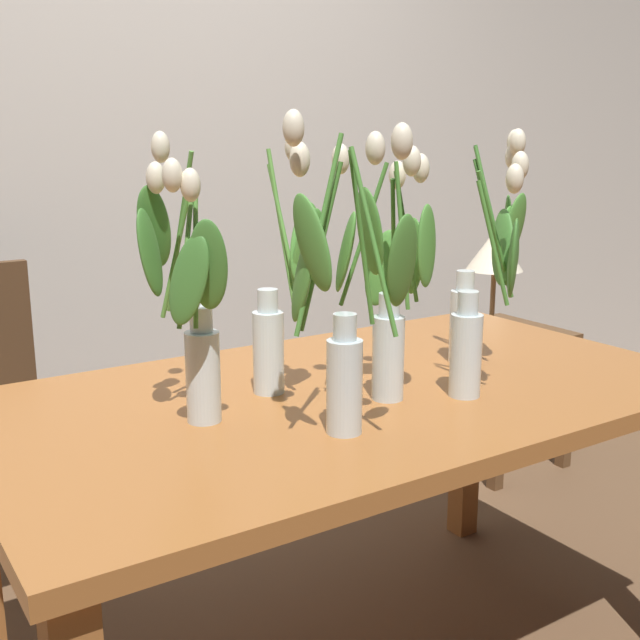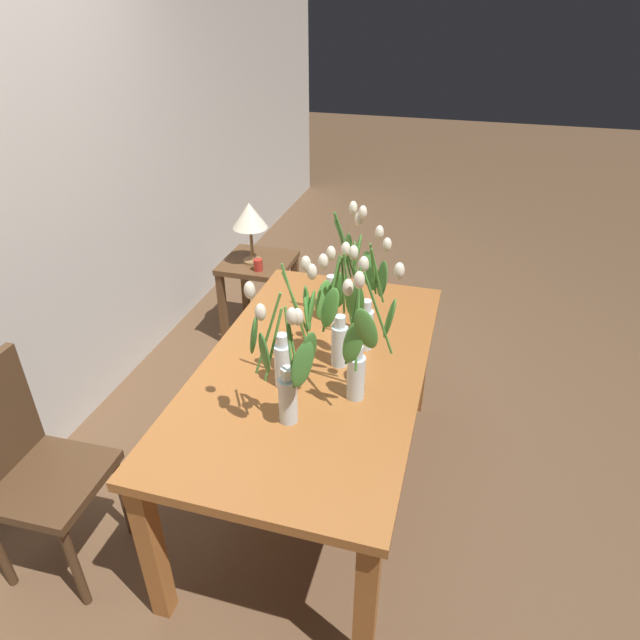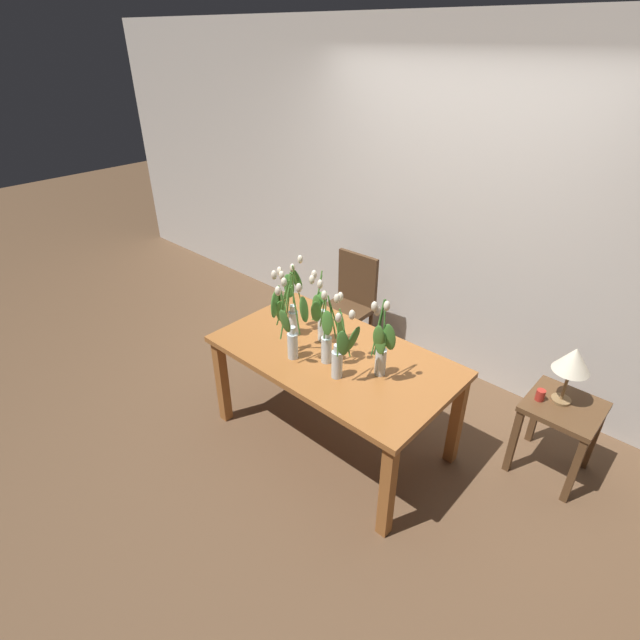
{
  "view_description": "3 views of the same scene",
  "coord_description": "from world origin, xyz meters",
  "px_view_note": "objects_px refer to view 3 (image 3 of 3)",
  "views": [
    {
      "loc": [
        -0.96,
        -1.35,
        1.28
      ],
      "look_at": [
        -0.07,
        0.02,
        0.9
      ],
      "focal_mm": 43.8,
      "sensor_mm": 36.0,
      "label": 1
    },
    {
      "loc": [
        -1.8,
        -0.53,
        2.08
      ],
      "look_at": [
        -0.07,
        -0.04,
        1.0
      ],
      "focal_mm": 31.08,
      "sensor_mm": 36.0,
      "label": 2
    },
    {
      "loc": [
        1.72,
        -2.03,
        2.56
      ],
      "look_at": [
        -0.06,
        -0.07,
        1.01
      ],
      "focal_mm": 27.49,
      "sensor_mm": 36.0,
      "label": 3
    }
  ],
  "objects_px": {
    "side_table": "(560,419)",
    "tulip_vase_4": "(321,318)",
    "tulip_vase_1": "(329,332)",
    "tulip_vase_5": "(340,355)",
    "tulip_vase_3": "(290,304)",
    "tulip_vase_2": "(381,349)",
    "dining_table": "(334,365)",
    "dining_chair": "(350,300)",
    "pillar_candle": "(540,395)",
    "table_lamp": "(573,361)",
    "tulip_vase_0": "(289,326)"
  },
  "relations": [
    {
      "from": "tulip_vase_3",
      "to": "dining_chair",
      "type": "distance_m",
      "value": 1.09
    },
    {
      "from": "tulip_vase_1",
      "to": "tulip_vase_2",
      "type": "xyz_separation_m",
      "value": [
        0.34,
        0.08,
        -0.01
      ]
    },
    {
      "from": "tulip_vase_4",
      "to": "table_lamp",
      "type": "bearing_deg",
      "value": 27.87
    },
    {
      "from": "dining_table",
      "to": "tulip_vase_1",
      "type": "xyz_separation_m",
      "value": [
        0.03,
        -0.09,
        0.31
      ]
    },
    {
      "from": "dining_chair",
      "to": "tulip_vase_0",
      "type": "bearing_deg",
      "value": -68.73
    },
    {
      "from": "dining_table",
      "to": "tulip_vase_1",
      "type": "bearing_deg",
      "value": -70.94
    },
    {
      "from": "tulip_vase_1",
      "to": "tulip_vase_5",
      "type": "relative_size",
      "value": 1.03
    },
    {
      "from": "table_lamp",
      "to": "tulip_vase_2",
      "type": "bearing_deg",
      "value": -137.07
    },
    {
      "from": "tulip_vase_1",
      "to": "tulip_vase_2",
      "type": "relative_size",
      "value": 0.94
    },
    {
      "from": "tulip_vase_0",
      "to": "pillar_candle",
      "type": "relative_size",
      "value": 7.85
    },
    {
      "from": "tulip_vase_3",
      "to": "tulip_vase_5",
      "type": "xyz_separation_m",
      "value": [
        0.59,
        -0.17,
        -0.05
      ]
    },
    {
      "from": "tulip_vase_5",
      "to": "tulip_vase_2",
      "type": "bearing_deg",
      "value": 44.26
    },
    {
      "from": "dining_table",
      "to": "tulip_vase_3",
      "type": "bearing_deg",
      "value": -178.47
    },
    {
      "from": "tulip_vase_2",
      "to": "dining_chair",
      "type": "bearing_deg",
      "value": 136.19
    },
    {
      "from": "dining_chair",
      "to": "table_lamp",
      "type": "bearing_deg",
      "value": -5.54
    },
    {
      "from": "tulip_vase_3",
      "to": "tulip_vase_4",
      "type": "distance_m",
      "value": 0.24
    },
    {
      "from": "tulip_vase_4",
      "to": "pillar_candle",
      "type": "relative_size",
      "value": 7.43
    },
    {
      "from": "dining_chair",
      "to": "tulip_vase_3",
      "type": "bearing_deg",
      "value": -75.41
    },
    {
      "from": "tulip_vase_1",
      "to": "table_lamp",
      "type": "height_order",
      "value": "tulip_vase_1"
    },
    {
      "from": "tulip_vase_0",
      "to": "tulip_vase_4",
      "type": "height_order",
      "value": "tulip_vase_0"
    },
    {
      "from": "tulip_vase_5",
      "to": "pillar_candle",
      "type": "distance_m",
      "value": 1.31
    },
    {
      "from": "tulip_vase_0",
      "to": "dining_table",
      "type": "bearing_deg",
      "value": 52.17
    },
    {
      "from": "dining_table",
      "to": "tulip_vase_3",
      "type": "distance_m",
      "value": 0.5
    },
    {
      "from": "tulip_vase_2",
      "to": "tulip_vase_5",
      "type": "height_order",
      "value": "tulip_vase_2"
    },
    {
      "from": "tulip_vase_1",
      "to": "tulip_vase_2",
      "type": "distance_m",
      "value": 0.35
    },
    {
      "from": "tulip_vase_4",
      "to": "tulip_vase_5",
      "type": "height_order",
      "value": "tulip_vase_4"
    },
    {
      "from": "dining_table",
      "to": "tulip_vase_1",
      "type": "height_order",
      "value": "tulip_vase_1"
    },
    {
      "from": "table_lamp",
      "to": "tulip_vase_5",
      "type": "bearing_deg",
      "value": -136.84
    },
    {
      "from": "pillar_candle",
      "to": "tulip_vase_1",
      "type": "bearing_deg",
      "value": -144.14
    },
    {
      "from": "tulip_vase_3",
      "to": "dining_table",
      "type": "bearing_deg",
      "value": 1.53
    },
    {
      "from": "tulip_vase_5",
      "to": "dining_chair",
      "type": "distance_m",
      "value": 1.47
    },
    {
      "from": "side_table",
      "to": "tulip_vase_3",
      "type": "bearing_deg",
      "value": -155.08
    },
    {
      "from": "table_lamp",
      "to": "pillar_candle",
      "type": "distance_m",
      "value": 0.3
    },
    {
      "from": "table_lamp",
      "to": "tulip_vase_4",
      "type": "bearing_deg",
      "value": -152.13
    },
    {
      "from": "tulip_vase_1",
      "to": "dining_chair",
      "type": "height_order",
      "value": "tulip_vase_1"
    },
    {
      "from": "tulip_vase_1",
      "to": "tulip_vase_3",
      "type": "height_order",
      "value": "tulip_vase_3"
    },
    {
      "from": "tulip_vase_4",
      "to": "dining_chair",
      "type": "height_order",
      "value": "tulip_vase_4"
    },
    {
      "from": "tulip_vase_2",
      "to": "tulip_vase_4",
      "type": "distance_m",
      "value": 0.54
    },
    {
      "from": "tulip_vase_3",
      "to": "table_lamp",
      "type": "bearing_deg",
      "value": 25.97
    },
    {
      "from": "tulip_vase_0",
      "to": "side_table",
      "type": "relative_size",
      "value": 1.07
    },
    {
      "from": "tulip_vase_1",
      "to": "dining_chair",
      "type": "bearing_deg",
      "value": 122.53
    },
    {
      "from": "tulip_vase_4",
      "to": "tulip_vase_2",
      "type": "bearing_deg",
      "value": -6.36
    },
    {
      "from": "side_table",
      "to": "table_lamp",
      "type": "height_order",
      "value": "table_lamp"
    },
    {
      "from": "tulip_vase_3",
      "to": "tulip_vase_5",
      "type": "distance_m",
      "value": 0.62
    },
    {
      "from": "side_table",
      "to": "tulip_vase_4",
      "type": "bearing_deg",
      "value": -153.35
    },
    {
      "from": "tulip_vase_5",
      "to": "tulip_vase_0",
      "type": "bearing_deg",
      "value": -173.49
    },
    {
      "from": "tulip_vase_3",
      "to": "tulip_vase_5",
      "type": "relative_size",
      "value": 1.08
    },
    {
      "from": "tulip_vase_1",
      "to": "tulip_vase_5",
      "type": "bearing_deg",
      "value": -27.75
    },
    {
      "from": "tulip_vase_4",
      "to": "side_table",
      "type": "distance_m",
      "value": 1.66
    },
    {
      "from": "dining_chair",
      "to": "tulip_vase_2",
      "type": "bearing_deg",
      "value": -43.81
    }
  ]
}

